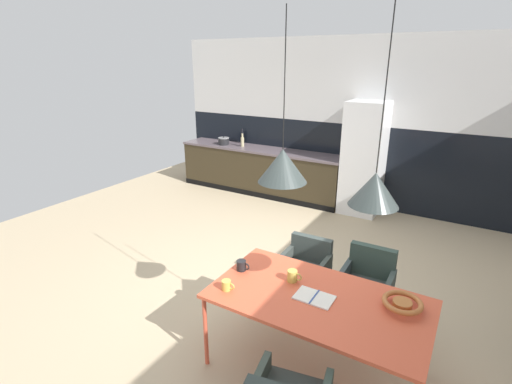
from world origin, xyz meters
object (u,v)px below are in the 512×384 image
(armchair_head_of_table, at_px, (307,262))
(mug_white_ceramic, at_px, (242,265))
(fruit_bowl, at_px, (402,303))
(bottle_wine_green, at_px, (242,141))
(refrigerator_column, at_px, (364,159))
(open_book, at_px, (314,297))
(pendant_lamp_over_table_near, at_px, (283,166))
(pendant_lamp_over_table_far, at_px, (375,189))
(mug_dark_espresso, at_px, (227,285))
(mug_wide_latte, at_px, (293,276))
(armchair_facing_counter, at_px, (368,276))
(cooking_pot, at_px, (224,141))
(dining_table, at_px, (318,302))
(bottle_oil_tall, at_px, (242,137))

(armchair_head_of_table, relative_size, mug_white_ceramic, 5.57)
(fruit_bowl, height_order, bottle_wine_green, bottle_wine_green)
(refrigerator_column, xyz_separation_m, open_book, (0.69, -3.79, -0.23))
(pendant_lamp_over_table_near, distance_m, pendant_lamp_over_table_far, 0.70)
(mug_dark_espresso, bearing_deg, bottle_wine_green, 121.17)
(mug_wide_latte, relative_size, mug_white_ceramic, 1.01)
(armchair_facing_counter, xyz_separation_m, bottle_wine_green, (-3.34, 2.87, 0.50))
(armchair_facing_counter, bearing_deg, armchair_head_of_table, 1.63)
(cooking_pot, height_order, bottle_wine_green, bottle_wine_green)
(mug_wide_latte, height_order, mug_dark_espresso, mug_wide_latte)
(fruit_bowl, bearing_deg, dining_table, -161.21)
(fruit_bowl, relative_size, pendant_lamp_over_table_far, 0.24)
(dining_table, distance_m, mug_white_ceramic, 0.77)
(armchair_facing_counter, xyz_separation_m, pendant_lamp_over_table_near, (-0.54, -0.89, 1.28))
(armchair_facing_counter, relative_size, fruit_bowl, 2.53)
(open_book, height_order, pendant_lamp_over_table_near, pendant_lamp_over_table_near)
(open_book, relative_size, pendant_lamp_over_table_far, 0.24)
(dining_table, bearing_deg, pendant_lamp_over_table_far, -1.05)
(armchair_head_of_table, bearing_deg, mug_wide_latte, 102.35)
(mug_dark_espresso, relative_size, bottle_oil_tall, 0.40)
(bottle_wine_green, relative_size, pendant_lamp_over_table_far, 0.20)
(bottle_oil_tall, bearing_deg, dining_table, -50.38)
(bottle_wine_green, xyz_separation_m, pendant_lamp_over_table_near, (2.80, -3.76, 0.77))
(armchair_facing_counter, relative_size, mug_wide_latte, 5.84)
(bottle_wine_green, bearing_deg, dining_table, -50.01)
(refrigerator_column, distance_m, dining_table, 3.85)
(fruit_bowl, bearing_deg, bottle_oil_tall, 135.93)
(refrigerator_column, xyz_separation_m, armchair_head_of_table, (0.25, -2.92, -0.47))
(dining_table, height_order, armchair_facing_counter, armchair_facing_counter)
(dining_table, distance_m, pendant_lamp_over_table_far, 1.09)
(fruit_bowl, distance_m, bottle_wine_green, 5.17)
(armchair_head_of_table, xyz_separation_m, fruit_bowl, (1.07, -0.65, 0.27))
(pendant_lamp_over_table_near, bearing_deg, refrigerator_column, 95.51)
(armchair_facing_counter, bearing_deg, pendant_lamp_over_table_far, 99.43)
(bottle_wine_green, distance_m, pendant_lamp_over_table_near, 4.75)
(mug_wide_latte, relative_size, bottle_oil_tall, 0.44)
(open_book, xyz_separation_m, mug_dark_espresso, (-0.68, -0.27, 0.04))
(armchair_facing_counter, bearing_deg, bottle_wine_green, -41.57)
(armchair_facing_counter, xyz_separation_m, fruit_bowl, (0.42, -0.68, 0.26))
(refrigerator_column, relative_size, dining_table, 1.10)
(armchair_head_of_table, bearing_deg, open_book, 115.37)
(refrigerator_column, bearing_deg, bottle_oil_tall, 175.01)
(mug_dark_espresso, height_order, pendant_lamp_over_table_far, pendant_lamp_over_table_far)
(armchair_facing_counter, relative_size, open_book, 2.54)
(open_book, xyz_separation_m, mug_white_ceramic, (-0.74, 0.06, 0.04))
(mug_white_ceramic, distance_m, mug_dark_espresso, 0.33)
(mug_dark_espresso, height_order, bottle_oil_tall, bottle_oil_tall)
(pendant_lamp_over_table_near, bearing_deg, pendant_lamp_over_table_far, 0.03)
(refrigerator_column, xyz_separation_m, mug_dark_espresso, (0.01, -4.06, -0.20))
(bottle_oil_tall, relative_size, bottle_wine_green, 1.17)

